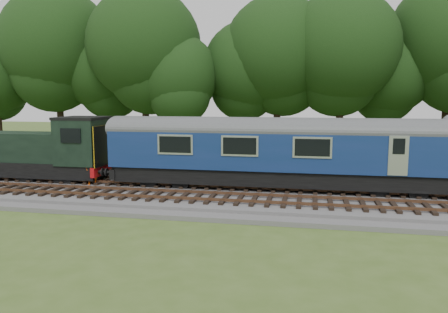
# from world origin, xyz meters

# --- Properties ---
(ground) EXTENTS (120.00, 120.00, 0.00)m
(ground) POSITION_xyz_m (0.00, 0.00, 0.00)
(ground) COLOR #425B21
(ground) RESTS_ON ground
(ballast) EXTENTS (70.00, 7.00, 0.35)m
(ballast) POSITION_xyz_m (0.00, 0.00, 0.17)
(ballast) COLOR #4C4C4F
(ballast) RESTS_ON ground
(track_north) EXTENTS (67.20, 2.40, 0.21)m
(track_north) POSITION_xyz_m (0.00, 1.40, 0.42)
(track_north) COLOR black
(track_north) RESTS_ON ballast
(track_south) EXTENTS (67.20, 2.40, 0.21)m
(track_south) POSITION_xyz_m (0.00, -1.60, 0.42)
(track_south) COLOR black
(track_south) RESTS_ON ballast
(fence) EXTENTS (64.00, 0.12, 1.00)m
(fence) POSITION_xyz_m (0.00, 4.50, 0.00)
(fence) COLOR #6B6054
(fence) RESTS_ON ground
(tree_line) EXTENTS (70.00, 8.00, 18.00)m
(tree_line) POSITION_xyz_m (0.00, 22.00, 0.00)
(tree_line) COLOR black
(tree_line) RESTS_ON ground
(dmu_railcar) EXTENTS (18.05, 2.86, 3.88)m
(dmu_railcar) POSITION_xyz_m (5.72, 1.40, 2.61)
(dmu_railcar) COLOR black
(dmu_railcar) RESTS_ON ground
(shunter_loco) EXTENTS (8.91, 2.60, 3.38)m
(shunter_loco) POSITION_xyz_m (-8.21, 1.40, 1.97)
(shunter_loco) COLOR black
(shunter_loco) RESTS_ON ground
(worker) EXTENTS (0.83, 0.69, 1.93)m
(worker) POSITION_xyz_m (-4.45, 0.39, 1.32)
(worker) COLOR #DB490B
(worker) RESTS_ON ballast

